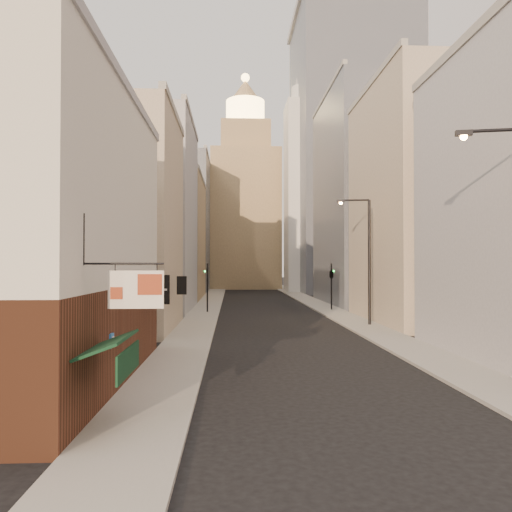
{
  "coord_description": "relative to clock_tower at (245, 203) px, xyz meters",
  "views": [
    {
      "loc": [
        -3.72,
        -11.55,
        4.87
      ],
      "look_at": [
        -2.29,
        18.38,
        5.39
      ],
      "focal_mm": 35.0,
      "sensor_mm": 36.0,
      "label": 1
    }
  ],
  "objects": [
    {
      "name": "ground",
      "position": [
        1.0,
        -92.0,
        -17.63
      ],
      "size": [
        360.0,
        360.0,
        0.0
      ],
      "primitive_type": "plane",
      "color": "black",
      "rests_on": "ground"
    },
    {
      "name": "streetlamp_mid",
      "position": [
        7.87,
        -64.58,
        -11.88
      ],
      "size": [
        2.63,
        0.63,
        10.07
      ],
      "rotation": [
        0.0,
        0.0,
        -0.16
      ],
      "color": "black",
      "rests_on": "ground"
    },
    {
      "name": "left_bldg_wingrid",
      "position": [
        -11.0,
        -12.0,
        -5.63
      ],
      "size": [
        8.0,
        20.0,
        24.0
      ],
      "primitive_type": "cube",
      "color": "gray",
      "rests_on": "ground"
    },
    {
      "name": "traffic_light_right",
      "position": [
        7.74,
        -51.44,
        -13.68
      ],
      "size": [
        0.86,
        0.86,
        5.0
      ],
      "rotation": [
        0.0,
        0.0,
        3.47
      ],
      "color": "black",
      "rests_on": "ground"
    },
    {
      "name": "white_tower",
      "position": [
        11.0,
        -14.0,
        0.97
      ],
      "size": [
        8.0,
        8.0,
        41.5
      ],
      "color": "silver",
      "rests_on": "ground"
    },
    {
      "name": "sidewalk_right",
      "position": [
        7.5,
        -37.0,
        -17.56
      ],
      "size": [
        3.0,
        140.0,
        0.15
      ],
      "primitive_type": "cube",
      "color": "gray",
      "rests_on": "ground"
    },
    {
      "name": "right_bldg_wingrid",
      "position": [
        13.0,
        -42.0,
        -4.63
      ],
      "size": [
        8.0,
        20.0,
        26.0
      ],
      "primitive_type": "cube",
      "color": "gray",
      "rests_on": "ground"
    },
    {
      "name": "right_bldg_beige",
      "position": [
        13.0,
        -62.0,
        -7.63
      ],
      "size": [
        8.0,
        16.0,
        20.0
      ],
      "primitive_type": "cube",
      "color": "tan",
      "rests_on": "ground"
    },
    {
      "name": "traffic_light_left",
      "position": [
        -5.2,
        -53.54,
        -14.01
      ],
      "size": [
        0.57,
        0.49,
        5.0
      ],
      "rotation": [
        0.0,
        0.0,
        3.28
      ],
      "color": "black",
      "rests_on": "ground"
    },
    {
      "name": "sidewalk_left",
      "position": [
        -5.5,
        -37.0,
        -17.56
      ],
      "size": [
        3.0,
        140.0,
        0.15
      ],
      "primitive_type": "cube",
      "color": "gray",
      "rests_on": "ground"
    },
    {
      "name": "left_bldg_grey",
      "position": [
        -11.0,
        -50.0,
        -7.63
      ],
      "size": [
        8.0,
        16.0,
        20.0
      ],
      "primitive_type": "cube",
      "color": "#98979D",
      "rests_on": "ground"
    },
    {
      "name": "highrise",
      "position": [
        19.0,
        -14.0,
        8.02
      ],
      "size": [
        21.0,
        23.0,
        51.2
      ],
      "color": "gray",
      "rests_on": "ground"
    },
    {
      "name": "near_building_left",
      "position": [
        -9.99,
        -83.0,
        -11.61
      ],
      "size": [
        8.3,
        23.04,
        12.3
      ],
      "color": "#582F1D",
      "rests_on": "ground"
    },
    {
      "name": "left_bldg_tan",
      "position": [
        -11.0,
        -32.0,
        -9.13
      ],
      "size": [
        8.0,
        18.0,
        17.0
      ],
      "primitive_type": "cube",
      "color": "#927853",
      "rests_on": "ground"
    },
    {
      "name": "clock_tower",
      "position": [
        0.0,
        0.0,
        0.0
      ],
      "size": [
        14.0,
        14.0,
        44.9
      ],
      "color": "#927853",
      "rests_on": "ground"
    },
    {
      "name": "left_bldg_beige",
      "position": [
        -11.0,
        -66.0,
        -9.63
      ],
      "size": [
        8.0,
        12.0,
        16.0
      ],
      "primitive_type": "cube",
      "color": "tan",
      "rests_on": "ground"
    }
  ]
}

